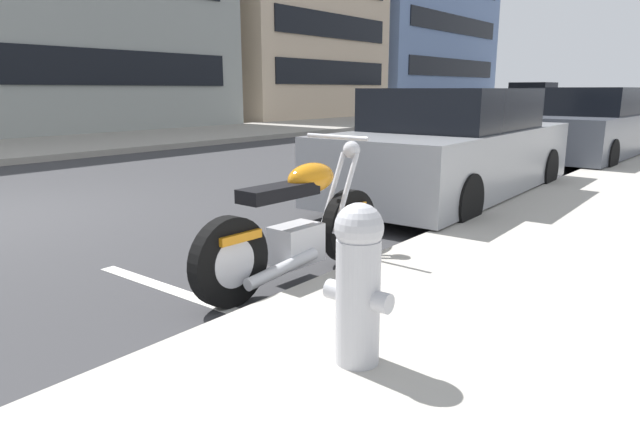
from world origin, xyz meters
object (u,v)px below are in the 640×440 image
at_px(parked_car_mid_block, 629,117).
at_px(parked_car_far_down_curb, 454,149).
at_px(crossing_truck, 546,101).
at_px(parked_motorcycle, 298,228).
at_px(fire_hydrant, 358,280).
at_px(parked_car_second_in_row, 585,127).

bearing_deg(parked_car_mid_block, parked_car_far_down_curb, 177.09).
distance_m(parked_car_far_down_curb, crossing_truck, 26.62).
bearing_deg(parked_motorcycle, fire_hydrant, -127.63).
bearing_deg(parked_car_mid_block, crossing_truck, 22.49).
relative_size(parked_car_mid_block, crossing_truck, 0.81).
height_order(parked_car_second_in_row, crossing_truck, crossing_truck).
distance_m(parked_motorcycle, crossing_truck, 30.45).
bearing_deg(crossing_truck, parked_car_mid_block, 119.07).
bearing_deg(parked_car_far_down_curb, crossing_truck, 13.04).
height_order(parked_car_far_down_curb, fire_hydrant, parked_car_far_down_curb).
bearing_deg(parked_car_mid_block, parked_motorcycle, 179.00).
distance_m(parked_motorcycle, fire_hydrant, 1.68).
xyz_separation_m(parked_car_far_down_curb, crossing_truck, (25.78, 6.64, 0.16)).
height_order(parked_car_mid_block, fire_hydrant, parked_car_mid_block).
bearing_deg(parked_motorcycle, crossing_truck, 15.46).
bearing_deg(parked_car_mid_block, fire_hydrant, -176.67).
xyz_separation_m(parked_car_second_in_row, parked_car_mid_block, (6.12, 0.28, -0.03)).
relative_size(parked_car_far_down_curb, fire_hydrant, 5.69).
bearing_deg(parked_car_second_in_row, parked_car_mid_block, 4.68).
height_order(parked_car_second_in_row, fire_hydrant, parked_car_second_in_row).
bearing_deg(fire_hydrant, crossing_truck, 15.39).
distance_m(parked_motorcycle, parked_car_second_in_row, 9.39).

